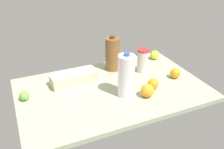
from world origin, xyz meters
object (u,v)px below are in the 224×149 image
Objects in this scene: chocolate_milk_jug at (112,54)px; lime_beside_bowl at (24,96)px; orange_far_back at (153,84)px; egg_carton at (74,78)px; orange_loose at (175,73)px; orange_by_jug at (147,91)px; milk_jug at (126,76)px; tumbler_cup at (143,60)px; lemon_near_front at (155,55)px.

chocolate_milk_jug is 4.49× the size of lime_beside_bowl.
egg_carton is at bearing -32.01° from orange_far_back.
egg_carton reaches higher than orange_far_back.
orange_far_back is at bearing 15.53° from orange_loose.
egg_carton is at bearing 14.07° from chocolate_milk_jug.
egg_carton is 49.85cm from orange_by_jug.
chocolate_milk_jug reaches higher than orange_by_jug.
milk_jug is 3.97× the size of orange_far_back.
milk_jug is 42.54cm from orange_loose.
milk_jug is 21.61cm from orange_far_back.
tumbler_cup is 2.46× the size of orange_loose.
lime_beside_bowl is at bearing -14.42° from orange_far_back.
lemon_near_front is 0.86× the size of orange_by_jug.
orange_loose is at bearing 156.71° from egg_carton.
orange_by_jug is at bearing 131.69° from egg_carton.
egg_carton is 69.67cm from orange_loose.
lime_beside_bowl is (83.24, 3.98, -5.80)cm from tumbler_cup.
milk_jug reaches higher than lime_beside_bowl.
egg_carton is 50.46cm from tumbler_cup.
egg_carton is 52.37cm from orange_far_back.
chocolate_milk_jug is at bearing -70.20° from orange_far_back.
milk_jug reaches higher than orange_loose.
lemon_near_front and orange_far_back have the same top height.
orange_by_jug is 10.27cm from orange_far_back.
tumbler_cup is 2.42× the size of orange_far_back.
milk_jug is 3.40× the size of orange_by_jug.
chocolate_milk_jug is 46.41cm from orange_loose.
milk_jug is at bearing 127.84° from egg_carton.
orange_far_back is (-8.05, -6.35, -0.60)cm from orange_by_jug.
lime_beside_bowl is (64.73, 15.72, -9.37)cm from chocolate_milk_jug.
orange_by_jug is (29.85, 12.41, 0.66)cm from orange_loose.
chocolate_milk_jug is 3.65× the size of orange_far_back.
egg_carton is at bearing -4.37° from tumbler_cup.
orange_loose is 0.84× the size of orange_by_jug.
lime_beside_bowl is 0.81× the size of orange_far_back.
orange_loose is at bearing 83.54° from lemon_near_front.
egg_carton is at bearing -166.76° from lime_beside_bowl.
tumbler_cup reaches higher than orange_far_back.
orange_far_back is (25.44, 38.22, -0.01)cm from lemon_near_front.
lemon_near_front is 104.63cm from lime_beside_bowl.
milk_jug is (-25.18, 27.02, 9.65)cm from egg_carton.
orange_far_back is at bearing 76.68° from tumbler_cup.
tumbler_cup is 0.61× the size of milk_jug.
chocolate_milk_jug is at bearing 3.81° from lemon_near_front.
orange_loose is 1.21× the size of lime_beside_bowl.
tumbler_cup reaches higher than orange_by_jug.
orange_far_back is (-19.23, 0.73, -9.85)cm from milk_jug.
milk_jug is 62.32cm from lime_beside_bowl.
milk_jug is at bearing 7.39° from orange_loose.
chocolate_milk_jug reaches higher than orange_loose.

